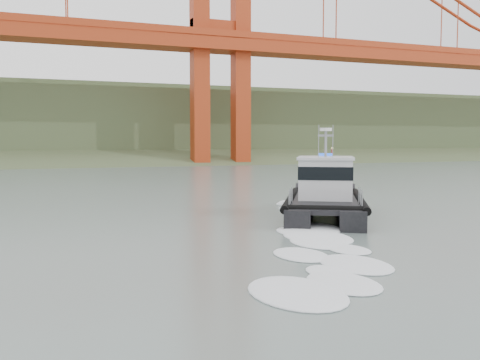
# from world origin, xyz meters

# --- Properties ---
(ground) EXTENTS (400.00, 400.00, 0.00)m
(ground) POSITION_xyz_m (0.00, 0.00, 0.00)
(ground) COLOR slate
(ground) RESTS_ON ground
(headlands) EXTENTS (500.00, 105.36, 27.12)m
(headlands) POSITION_xyz_m (0.00, 125.50, 7.05)
(headlands) COLOR #3E4F2D
(headlands) RESTS_ON ground
(patrol_boat) EXTENTS (9.18, 11.83, 5.48)m
(patrol_boat) POSITION_xyz_m (5.82, 8.05, 1.37)
(patrol_boat) COLOR black
(patrol_boat) RESTS_ON ground
(nav_buoy) EXTENTS (1.87, 1.87, 3.89)m
(nav_buoy) POSITION_xyz_m (26.14, 41.59, 1.02)
(nav_buoy) COLOR #A80B1E
(nav_buoy) RESTS_ON ground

